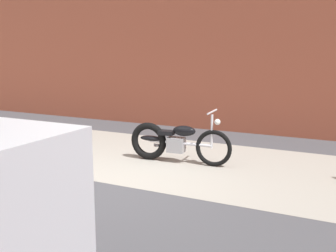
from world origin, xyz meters
TOP-DOWN VIEW (x-y plane):
  - ground_plane at (0.00, 0.00)m, footprint 80.00×80.00m
  - sidewalk_slab at (0.00, 1.75)m, footprint 36.00×3.50m
  - brick_building_wall at (0.00, 5.20)m, footprint 36.00×0.50m
  - motorcycle_black at (0.43, 1.63)m, footprint 2.01×0.58m

SIDE VIEW (x-z plane):
  - ground_plane at x=0.00m, z-range 0.00..0.00m
  - sidewalk_slab at x=0.00m, z-range 0.00..0.01m
  - motorcycle_black at x=0.43m, z-range -0.12..0.91m
  - brick_building_wall at x=0.00m, z-range 0.00..5.36m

